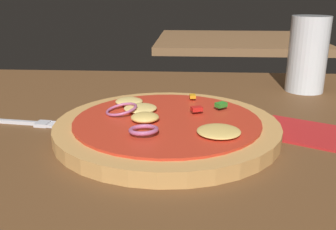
{
  "coord_description": "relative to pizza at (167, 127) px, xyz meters",
  "views": [
    {
      "loc": [
        0.01,
        -0.43,
        0.21
      ],
      "look_at": [
        -0.02,
        0.05,
        0.05
      ],
      "focal_mm": 40.56,
      "sensor_mm": 36.0,
      "label": 1
    }
  ],
  "objects": [
    {
      "name": "beer_glass",
      "position": [
        0.24,
        0.24,
        0.05
      ],
      "size": [
        0.07,
        0.07,
        0.14
      ],
      "color": "silver",
      "rests_on": "dining_table"
    },
    {
      "name": "pizza",
      "position": [
        0.0,
        0.0,
        0.0
      ],
      "size": [
        0.29,
        0.29,
        0.03
      ],
      "color": "tan",
      "rests_on": "dining_table"
    },
    {
      "name": "fork",
      "position": [
        -0.21,
        0.03,
        -0.01
      ],
      "size": [
        0.18,
        0.03,
        0.01
      ],
      "color": "silver",
      "rests_on": "dining_table"
    },
    {
      "name": "napkin",
      "position": [
        0.2,
        0.01,
        -0.01
      ],
      "size": [
        0.17,
        0.15,
        0.0
      ],
      "color": "#B21E1E",
      "rests_on": "dining_table"
    },
    {
      "name": "background_table",
      "position": [
        0.2,
        1.04,
        -0.02
      ],
      "size": [
        0.6,
        0.55,
        0.03
      ],
      "color": "brown",
      "rests_on": "ground"
    },
    {
      "name": "dining_table",
      "position": [
        0.02,
        -0.03,
        -0.02
      ],
      "size": [
        1.28,
        0.84,
        0.03
      ],
      "color": "brown",
      "rests_on": "ground"
    }
  ]
}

